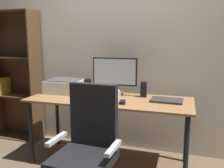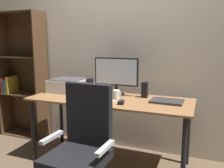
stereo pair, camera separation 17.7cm
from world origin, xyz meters
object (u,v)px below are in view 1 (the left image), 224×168
Objects in this scene: monitor at (115,74)px; coffee_mug at (116,95)px; desk at (109,106)px; laptop at (167,100)px; speaker_right at (144,89)px; bookshelf at (16,77)px; mouse at (122,102)px; speaker_left at (88,86)px; printer at (65,86)px; keyboard at (101,101)px; office_chair at (87,155)px.

monitor is 0.29m from coffee_mug.
desk is 0.61m from laptop.
monitor is 3.05× the size of speaker_right.
monitor reaches higher than laptop.
monitor is 1.49m from bookshelf.
mouse is 0.64m from speaker_left.
bookshelf is (-1.82, 0.15, 0.03)m from speaker_right.
speaker_left is at bearing 150.42° from desk.
printer reaches higher than coffee_mug.
bookshelf is (-1.44, 0.50, 0.11)m from keyboard.
bookshelf reaches higher than office_chair.
desk is at bearing 78.95° from keyboard.
monitor reaches higher than mouse.
coffee_mug reaches higher than laptop.
coffee_mug is 0.31× the size of laptop.
laptop is at bearing 19.03° from mouse.
monitor is 0.37m from speaker_right.
printer is (-0.61, -0.06, -0.16)m from monitor.
keyboard is 0.47m from speaker_left.
printer is at bearing 153.85° from keyboard.
desk is 0.65m from printer.
laptop is at bearing -7.60° from bookshelf.
bookshelf is at bearing 175.31° from speaker_right.
speaker_left is (-0.34, -0.01, -0.16)m from monitor.
monitor reaches higher than speaker_left.
laptop is (0.60, -0.14, -0.23)m from monitor.
speaker_right is (0.34, -0.01, -0.16)m from monitor.
speaker_left is at bearing 135.45° from mouse.
desk is at bearing -172.03° from laptop.
coffee_mug is 1.59m from bookshelf.
office_chair is (0.40, -0.94, -0.37)m from speaker_left.
speaker_left reaches higher than printer.
speaker_left is at bearing 174.27° from laptop.
monitor is at bearing 178.65° from speaker_right.
desk is 0.42m from speaker_left.
coffee_mug is (0.08, -0.00, 0.13)m from desk.
laptop is at bearing -12.84° from monitor.
laptop is 1.02m from office_chair.
bookshelf is at bearing 152.77° from mouse.
office_chair is at bearing -35.39° from bookshelf.
bookshelf reaches higher than speaker_right.
desk is 1.73× the size of office_chair.
speaker_right reaches higher than laptop.
keyboard is at bearing -49.28° from speaker_left.
bookshelf is at bearing 147.31° from office_chair.
mouse is at bearing -34.22° from speaker_left.
speaker_right is 0.95m from printer.
laptop reaches higher than keyboard.
keyboard is 0.17× the size of bookshelf.
speaker_right is at bearing 44.31° from keyboard.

